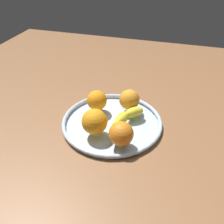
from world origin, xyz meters
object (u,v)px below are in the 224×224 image
object	(u,v)px
orange_back_right	(97,100)
orange_front_right	(121,134)
orange_center	(129,100)
fruit_bowl	(112,122)
orange_back_left	(95,122)
banana	(124,120)

from	to	relation	value
orange_back_right	orange_front_right	xyz separation A→B (cm)	(13.97, 11.90, 0.14)
orange_back_right	orange_center	size ratio (longest dim) A/B	0.98
fruit_bowl	orange_back_left	xyz separation A→B (cm)	(6.93, -3.19, 4.65)
banana	orange_back_left	bearing A→B (deg)	-32.99
orange_back_left	fruit_bowl	bearing A→B (deg)	155.31
fruit_bowl	orange_back_right	xyz separation A→B (cm)	(-4.43, -6.49, 4.18)
fruit_bowl	banana	xyz separation A→B (cm)	(1.23, 4.12, 2.50)
orange_back_right	orange_back_left	size ratio (longest dim) A/B	0.88
orange_front_right	orange_center	bearing A→B (deg)	-174.26
orange_back_right	orange_front_right	distance (cm)	18.35
orange_front_right	orange_back_right	bearing A→B (deg)	-139.58
banana	orange_center	xyz separation A→B (cm)	(-9.00, -0.45, 1.76)
banana	orange_center	distance (cm)	9.19
orange_back_left	orange_center	xyz separation A→B (cm)	(-14.70, 6.85, -0.39)
orange_back_left	orange_front_right	world-z (taller)	orange_back_left
orange_back_right	banana	bearing A→B (deg)	61.92
fruit_bowl	orange_front_right	bearing A→B (deg)	29.53
fruit_bowl	orange_back_left	size ratio (longest dim) A/B	4.20
fruit_bowl	orange_back_right	distance (cm)	8.90
banana	orange_center	bearing A→B (deg)	-158.07
orange_front_right	orange_back_left	bearing A→B (deg)	-106.92
orange_back_left	banana	bearing A→B (deg)	127.96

